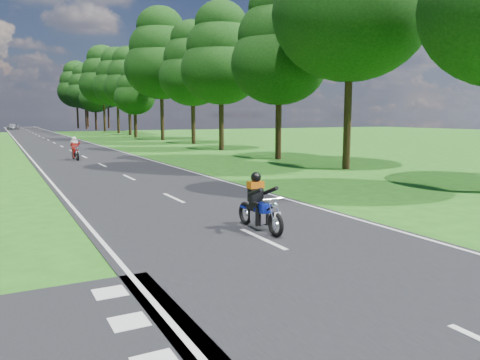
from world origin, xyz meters
TOP-DOWN VIEW (x-y plane):
  - ground at (0.00, 0.00)m, footprint 160.00×160.00m
  - main_road at (0.00, 50.00)m, footprint 7.00×140.00m
  - road_markings at (-0.14, 48.13)m, footprint 7.40×140.00m
  - treeline at (1.43, 60.06)m, footprint 40.00×115.35m
  - rider_near_blue at (0.34, 2.72)m, footprint 0.61×1.72m
  - rider_far_red at (-0.86, 23.93)m, footprint 0.63×1.77m
  - distant_car at (-2.14, 93.85)m, footprint 2.55×4.07m

SIDE VIEW (x-z plane):
  - ground at x=0.00m, z-range 0.00..0.00m
  - main_road at x=0.00m, z-range 0.00..0.02m
  - road_markings at x=-0.14m, z-range 0.02..0.03m
  - distant_car at x=-2.14m, z-range 0.02..1.31m
  - rider_near_blue at x=0.34m, z-range 0.02..1.45m
  - rider_far_red at x=-0.86m, z-range 0.02..1.49m
  - treeline at x=1.43m, z-range 0.86..15.65m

